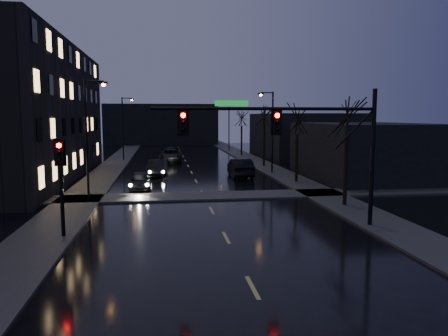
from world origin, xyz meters
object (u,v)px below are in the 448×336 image
object	(u,v)px
oncoming_car_d	(170,152)
oncoming_car_a	(140,180)
lead_car	(240,168)
oncoming_car_c	(171,155)
oncoming_car_b	(157,168)

from	to	relation	value
oncoming_car_d	oncoming_car_a	bearing A→B (deg)	-95.50
lead_car	oncoming_car_a	bearing A→B (deg)	32.80
oncoming_car_a	lead_car	distance (m)	10.54
oncoming_car_a	oncoming_car_d	world-z (taller)	oncoming_car_d
oncoming_car_a	oncoming_car_c	size ratio (longest dim) A/B	0.69
oncoming_car_b	lead_car	xyz separation A→B (m)	(7.74, -1.91, 0.11)
oncoming_car_b	lead_car	bearing A→B (deg)	-7.21
oncoming_car_a	oncoming_car_c	xyz separation A→B (m)	(2.78, 20.15, 0.12)
oncoming_car_a	lead_car	bearing A→B (deg)	32.43
oncoming_car_a	oncoming_car_b	world-z (taller)	oncoming_car_b
oncoming_car_a	oncoming_car_c	world-z (taller)	oncoming_car_c
oncoming_car_c	oncoming_car_d	distance (m)	6.55
oncoming_car_a	oncoming_car_d	xyz separation A→B (m)	(2.84, 26.70, 0.00)
oncoming_car_a	oncoming_car_d	size ratio (longest dim) A/B	0.85
lead_car	oncoming_car_c	bearing A→B (deg)	-66.26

